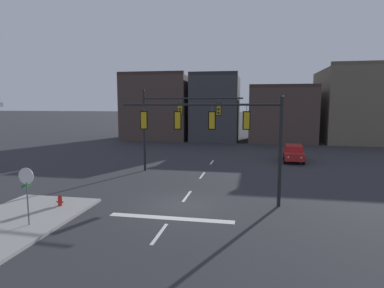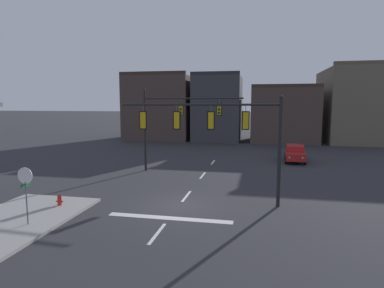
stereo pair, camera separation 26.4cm
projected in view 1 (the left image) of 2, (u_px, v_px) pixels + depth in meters
ground_plane at (180, 206)px, 18.43m from camera, size 400.00×400.00×0.00m
sidewalk_near_corner at (15, 221)px, 15.88m from camera, size 5.00×8.00×0.15m
stop_bar_paint at (171, 218)px, 16.48m from camera, size 6.40×0.50×0.01m
lane_centreline at (187, 196)px, 20.38m from camera, size 0.16×26.40×0.01m
signal_mast_near_side at (223, 128)px, 18.05m from camera, size 8.70×1.29×6.16m
signal_mast_far_side at (172, 117)px, 27.00m from camera, size 8.32×0.63×6.90m
stop_sign at (27, 183)px, 14.96m from camera, size 0.76×0.64×2.83m
car_lot_nearside at (294, 153)px, 32.45m from camera, size 2.13×4.54×1.61m
fire_hydrant at (60, 202)px, 18.01m from camera, size 0.40×0.30×0.75m
building_row at (276, 108)px, 50.60m from camera, size 42.83×13.77×11.18m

